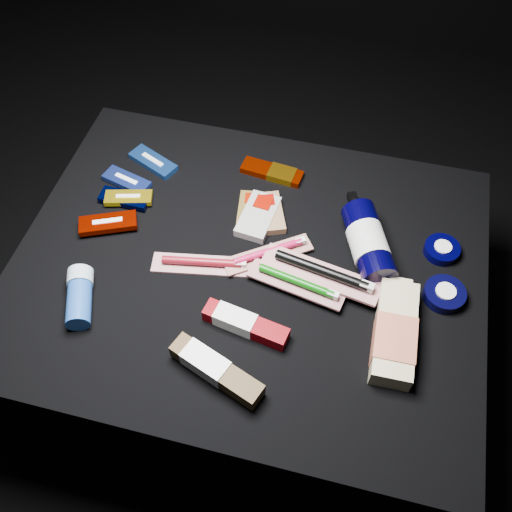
% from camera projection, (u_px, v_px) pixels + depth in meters
% --- Properties ---
extents(ground, '(3.00, 3.00, 0.00)m').
position_uv_depth(ground, '(250.00, 349.00, 1.52)').
color(ground, black).
rests_on(ground, ground).
extents(cloth_table, '(0.98, 0.78, 0.40)m').
position_uv_depth(cloth_table, '(249.00, 312.00, 1.36)').
color(cloth_table, black).
rests_on(cloth_table, ground).
extents(luna_bar_0, '(0.13, 0.09, 0.02)m').
position_uv_depth(luna_bar_0, '(153.00, 162.00, 1.36)').
color(luna_bar_0, '#2052AD').
rests_on(luna_bar_0, cloth_table).
extents(luna_bar_1, '(0.12, 0.07, 0.01)m').
position_uv_depth(luna_bar_1, '(127.00, 181.00, 1.32)').
color(luna_bar_1, '#243EA6').
rests_on(luna_bar_1, cloth_table).
extents(luna_bar_2, '(0.11, 0.04, 0.01)m').
position_uv_depth(luna_bar_2, '(124.00, 198.00, 1.28)').
color(luna_bar_2, black).
rests_on(luna_bar_2, cloth_table).
extents(luna_bar_3, '(0.11, 0.07, 0.01)m').
position_uv_depth(luna_bar_3, '(129.00, 198.00, 1.28)').
color(luna_bar_3, gold).
rests_on(luna_bar_3, cloth_table).
extents(luna_bar_4, '(0.13, 0.09, 0.02)m').
position_uv_depth(luna_bar_4, '(108.00, 223.00, 1.24)').
color(luna_bar_4, '#850E00').
rests_on(luna_bar_4, cloth_table).
extents(clif_bar_0, '(0.07, 0.10, 0.02)m').
position_uv_depth(clif_bar_0, '(251.00, 208.00, 1.27)').
color(clif_bar_0, brown).
rests_on(clif_bar_0, cloth_table).
extents(clif_bar_1, '(0.08, 0.13, 0.02)m').
position_uv_depth(clif_bar_1, '(259.00, 215.00, 1.26)').
color(clif_bar_1, '#9C9B95').
rests_on(clif_bar_1, cloth_table).
extents(clif_bar_2, '(0.10, 0.13, 0.02)m').
position_uv_depth(clif_bar_2, '(268.00, 211.00, 1.27)').
color(clif_bar_2, olive).
rests_on(clif_bar_2, cloth_table).
extents(power_bar, '(0.15, 0.06, 0.02)m').
position_uv_depth(power_bar, '(275.00, 173.00, 1.34)').
color(power_bar, '#7D1500').
rests_on(power_bar, cloth_table).
extents(lotion_bottle, '(0.14, 0.24, 0.08)m').
position_uv_depth(lotion_bottle, '(368.00, 243.00, 1.18)').
color(lotion_bottle, black).
rests_on(lotion_bottle, cloth_table).
extents(cream_tin_upper, '(0.07, 0.07, 0.02)m').
position_uv_depth(cream_tin_upper, '(442.00, 250.00, 1.20)').
color(cream_tin_upper, black).
rests_on(cream_tin_upper, cloth_table).
extents(cream_tin_lower, '(0.08, 0.08, 0.03)m').
position_uv_depth(cream_tin_lower, '(444.00, 294.00, 1.14)').
color(cream_tin_lower, black).
rests_on(cream_tin_lower, cloth_table).
extents(bodywash_bottle, '(0.08, 0.22, 0.05)m').
position_uv_depth(bodywash_bottle, '(395.00, 334.00, 1.07)').
color(bodywash_bottle, beige).
rests_on(bodywash_bottle, cloth_table).
extents(deodorant_stick, '(0.09, 0.13, 0.05)m').
position_uv_depth(deodorant_stick, '(79.00, 296.00, 1.12)').
color(deodorant_stick, '#1D4795').
rests_on(deodorant_stick, cloth_table).
extents(toothbrush_pack_0, '(0.21, 0.08, 0.02)m').
position_uv_depth(toothbrush_pack_0, '(203.00, 264.00, 1.18)').
color(toothbrush_pack_0, silver).
rests_on(toothbrush_pack_0, cloth_table).
extents(toothbrush_pack_1, '(0.18, 0.15, 0.02)m').
position_uv_depth(toothbrush_pack_1, '(269.00, 253.00, 1.19)').
color(toothbrush_pack_1, '#ACA4A1').
rests_on(toothbrush_pack_1, cloth_table).
extents(toothbrush_pack_2, '(0.21, 0.08, 0.02)m').
position_uv_depth(toothbrush_pack_2, '(298.00, 283.00, 1.14)').
color(toothbrush_pack_2, '#BBB4AF').
rests_on(toothbrush_pack_2, cloth_table).
extents(toothbrush_pack_3, '(0.25, 0.10, 0.03)m').
position_uv_depth(toothbrush_pack_3, '(323.00, 273.00, 1.14)').
color(toothbrush_pack_3, silver).
rests_on(toothbrush_pack_3, cloth_table).
extents(toothpaste_carton_red, '(0.17, 0.07, 0.03)m').
position_uv_depth(toothpaste_carton_red, '(242.00, 323.00, 1.09)').
color(toothpaste_carton_red, '#6D0006').
rests_on(toothpaste_carton_red, cloth_table).
extents(toothpaste_carton_green, '(0.19, 0.11, 0.04)m').
position_uv_depth(toothpaste_carton_green, '(213.00, 368.00, 1.03)').
color(toothpaste_carton_green, '#402D13').
rests_on(toothpaste_carton_green, cloth_table).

